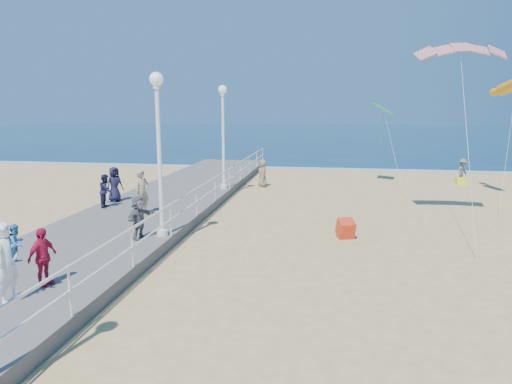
# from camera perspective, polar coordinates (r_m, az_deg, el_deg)

# --- Properties ---
(ground) EXTENTS (160.00, 160.00, 0.00)m
(ground) POSITION_cam_1_polar(r_m,az_deg,el_deg) (14.78, 8.43, -7.81)
(ground) COLOR tan
(ground) RESTS_ON ground
(ocean) EXTENTS (160.00, 90.00, 0.05)m
(ocean) POSITION_cam_1_polar(r_m,az_deg,el_deg) (79.17, 9.20, 7.12)
(ocean) COLOR #0B2D47
(ocean) RESTS_ON ground
(surf_line) EXTENTS (160.00, 1.20, 0.04)m
(surf_line) POSITION_cam_1_polar(r_m,az_deg,el_deg) (34.84, 8.98, 2.87)
(surf_line) COLOR silver
(surf_line) RESTS_ON ground
(boardwalk) EXTENTS (5.00, 44.00, 0.40)m
(boardwalk) POSITION_cam_1_polar(r_m,az_deg,el_deg) (16.57, -18.59, -5.51)
(boardwalk) COLOR slate
(boardwalk) RESTS_ON ground
(railing) EXTENTS (0.05, 42.00, 0.55)m
(railing) POSITION_cam_1_polar(r_m,az_deg,el_deg) (15.33, -10.68, -2.36)
(railing) COLOR white
(railing) RESTS_ON boardwalk
(lamp_post_mid) EXTENTS (0.44, 0.44, 5.32)m
(lamp_post_mid) POSITION_cam_1_polar(r_m,az_deg,el_deg) (15.09, -12.07, 6.65)
(lamp_post_mid) COLOR white
(lamp_post_mid) RESTS_ON boardwalk
(lamp_post_far) EXTENTS (0.44, 0.44, 5.32)m
(lamp_post_far) POSITION_cam_1_polar(r_m,az_deg,el_deg) (23.69, -4.14, 8.21)
(lamp_post_far) COLOR white
(lamp_post_far) RESTS_ON boardwalk
(woman_holding_toddler) EXTENTS (0.45, 0.67, 1.80)m
(woman_holding_toddler) POSITION_cam_1_polar(r_m,az_deg,el_deg) (11.44, -28.65, -7.72)
(woman_holding_toddler) COLOR white
(woman_holding_toddler) RESTS_ON boardwalk
(toddler_held) EXTENTS (0.35, 0.44, 0.88)m
(toddler_held) POSITION_cam_1_polar(r_m,az_deg,el_deg) (11.35, -27.76, -5.72)
(toddler_held) COLOR #378BCE
(toddler_held) RESTS_ON boardwalk
(spectator_3) EXTENTS (0.50, 0.89, 1.43)m
(spectator_3) POSITION_cam_1_polar(r_m,az_deg,el_deg) (12.12, -25.14, -7.36)
(spectator_3) COLOR #C51844
(spectator_3) RESTS_ON boardwalk
(spectator_4) EXTENTS (0.84, 0.93, 1.59)m
(spectator_4) POSITION_cam_1_polar(r_m,az_deg,el_deg) (21.56, -17.27, 0.93)
(spectator_4) COLOR #1C1836
(spectator_4) RESTS_ON boardwalk
(spectator_5) EXTENTS (0.70, 1.37, 1.41)m
(spectator_5) POSITION_cam_1_polar(r_m,az_deg,el_deg) (15.27, -14.44, -3.12)
(spectator_5) COLOR #5C5D62
(spectator_5) RESTS_ON boardwalk
(spectator_6) EXTENTS (0.69, 0.78, 1.79)m
(spectator_6) POSITION_cam_1_polar(r_m,az_deg,el_deg) (18.73, -14.04, -0.01)
(spectator_6) COLOR tan
(spectator_6) RESTS_ON boardwalk
(spectator_7) EXTENTS (0.68, 0.80, 1.42)m
(spectator_7) POSITION_cam_1_polar(r_m,az_deg,el_deg) (20.51, -18.25, 0.16)
(spectator_7) COLOR #1A1A3A
(spectator_7) RESTS_ON boardwalk
(beach_walker_a) EXTENTS (1.03, 1.11, 1.51)m
(beach_walker_a) POSITION_cam_1_polar(r_m,az_deg,el_deg) (30.88, 24.39, 2.42)
(beach_walker_a) COLOR #5F5E63
(beach_walker_a) RESTS_ON ground
(beach_walker_c) EXTENTS (0.76, 0.92, 1.62)m
(beach_walker_c) POSITION_cam_1_polar(r_m,az_deg,el_deg) (26.72, 0.82, 2.35)
(beach_walker_c) COLOR #85775C
(beach_walker_c) RESTS_ON ground
(box_kite) EXTENTS (0.74, 0.84, 0.74)m
(box_kite) POSITION_cam_1_polar(r_m,az_deg,el_deg) (16.64, 11.14, -4.72)
(box_kite) COLOR red
(box_kite) RESTS_ON ground
(beach_chair_left) EXTENTS (0.55, 0.55, 0.40)m
(beach_chair_left) POSITION_cam_1_polar(r_m,az_deg,el_deg) (30.33, 24.24, 1.24)
(beach_chair_left) COLOR #F8FE1A
(beach_chair_left) RESTS_ON ground
(kite_parafoil) EXTENTS (3.35, 0.94, 0.65)m
(kite_parafoil) POSITION_cam_1_polar(r_m,az_deg,el_deg) (19.60, 24.29, 16.18)
(kite_parafoil) COLOR red
(kite_windsock) EXTENTS (1.04, 2.85, 1.12)m
(kite_windsock) POSITION_cam_1_polar(r_m,az_deg,el_deg) (25.96, 29.22, 11.49)
(kite_windsock) COLOR orange
(kite_diamond_green) EXTENTS (1.39, 1.52, 0.68)m
(kite_diamond_green) POSITION_cam_1_polar(r_m,az_deg,el_deg) (28.44, 15.60, 10.03)
(kite_diamond_green) COLOR green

